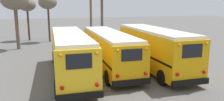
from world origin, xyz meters
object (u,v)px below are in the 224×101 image
(bare_tree_0, at_px, (27,5))
(bare_tree_3, at_px, (48,3))
(school_bus_0, at_px, (70,53))
(school_bus_2, at_px, (154,47))
(utility_pole, at_px, (91,10))
(school_bus_1, at_px, (109,48))
(bare_tree_2, at_px, (15,1))

(bare_tree_0, height_order, bare_tree_3, bare_tree_3)
(school_bus_0, xyz_separation_m, bare_tree_3, (-0.71, 16.78, 3.75))
(school_bus_2, distance_m, utility_pole, 12.16)
(school_bus_1, height_order, bare_tree_0, bare_tree_0)
(school_bus_0, height_order, school_bus_2, school_bus_2)
(bare_tree_3, bearing_deg, school_bus_2, -66.84)
(school_bus_1, relative_size, bare_tree_0, 1.78)
(school_bus_1, relative_size, bare_tree_2, 1.58)
(school_bus_1, height_order, school_bus_2, school_bus_2)
(bare_tree_0, relative_size, bare_tree_2, 0.89)
(school_bus_0, distance_m, school_bus_1, 3.52)
(school_bus_2, distance_m, bare_tree_3, 18.99)
(bare_tree_3, bearing_deg, bare_tree_2, -129.07)
(school_bus_0, relative_size, school_bus_1, 0.98)
(school_bus_0, xyz_separation_m, bare_tree_2, (-4.51, 12.10, 3.93))
(school_bus_2, relative_size, utility_pole, 1.15)
(utility_pole, bearing_deg, school_bus_1, -94.82)
(school_bus_2, bearing_deg, bare_tree_0, 117.75)
(school_bus_2, height_order, bare_tree_2, bare_tree_2)
(utility_pole, distance_m, bare_tree_0, 10.95)
(school_bus_2, relative_size, bare_tree_0, 1.64)
(utility_pole, bearing_deg, bare_tree_0, 134.84)
(school_bus_0, height_order, bare_tree_0, bare_tree_0)
(utility_pole, bearing_deg, bare_tree_3, 131.26)
(bare_tree_0, distance_m, bare_tree_3, 3.61)
(school_bus_2, distance_m, bare_tree_2, 17.14)
(utility_pole, bearing_deg, school_bus_0, -110.30)
(utility_pole, bearing_deg, school_bus_2, -77.99)
(school_bus_2, bearing_deg, utility_pole, 102.01)
(utility_pole, relative_size, bare_tree_2, 1.27)
(bare_tree_0, xyz_separation_m, bare_tree_2, (-0.96, -6.88, 0.51))
(school_bus_0, height_order, bare_tree_3, bare_tree_3)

